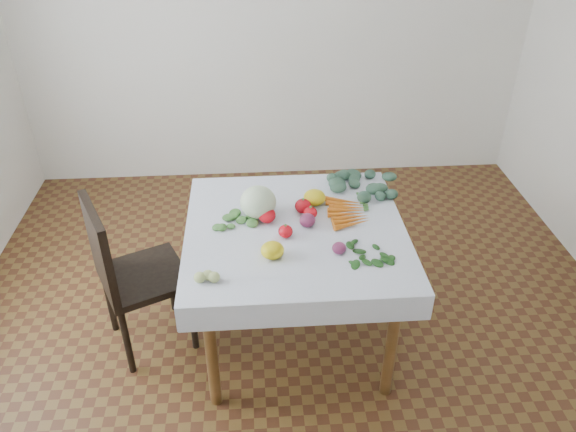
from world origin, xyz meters
name	(u,v)px	position (x,y,z in m)	size (l,w,h in m)	color
ground	(295,335)	(0.00, 0.00, 0.00)	(4.00, 4.00, 0.00)	brown
back_wall	(274,14)	(0.00, 2.00, 1.35)	(4.00, 0.04, 2.70)	white
table	(295,244)	(0.00, 0.00, 0.65)	(1.00, 1.00, 0.75)	brown
tablecloth	(296,229)	(0.00, 0.00, 0.75)	(1.12, 1.12, 0.01)	white
chair	(126,269)	(-0.89, 0.00, 0.54)	(0.57, 0.57, 0.94)	black
cabbage	(258,202)	(-0.19, 0.13, 0.84)	(0.19, 0.19, 0.17)	beige
tomato_a	(310,213)	(0.09, 0.09, 0.79)	(0.07, 0.07, 0.06)	red
tomato_b	(286,231)	(-0.06, -0.07, 0.79)	(0.07, 0.07, 0.06)	red
tomato_c	(267,215)	(-0.14, 0.07, 0.80)	(0.09, 0.09, 0.08)	red
tomato_d	(303,206)	(0.05, 0.15, 0.79)	(0.09, 0.09, 0.08)	red
heirloom_back	(315,197)	(0.12, 0.23, 0.80)	(0.12, 0.12, 0.08)	gold
heirloom_front	(272,250)	(-0.13, -0.23, 0.80)	(0.11, 0.11, 0.08)	gold
onion_a	(307,220)	(0.06, 0.02, 0.79)	(0.08, 0.08, 0.07)	#571839
onion_b	(339,248)	(0.19, -0.22, 0.79)	(0.07, 0.07, 0.06)	#571839
tomatillo_cluster	(207,275)	(-0.43, -0.37, 0.78)	(0.09, 0.10, 0.04)	#C1CC76
carrot_bunch	(347,212)	(0.28, 0.11, 0.77)	(0.21, 0.32, 0.03)	orange
kale_bunch	(363,185)	(0.41, 0.37, 0.78)	(0.37, 0.31, 0.05)	#3D6449
basil_bunch	(370,252)	(0.34, -0.23, 0.76)	(0.25, 0.20, 0.01)	#1C4816
dill_bunch	(236,217)	(-0.31, 0.11, 0.77)	(0.24, 0.17, 0.02)	#4F853D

